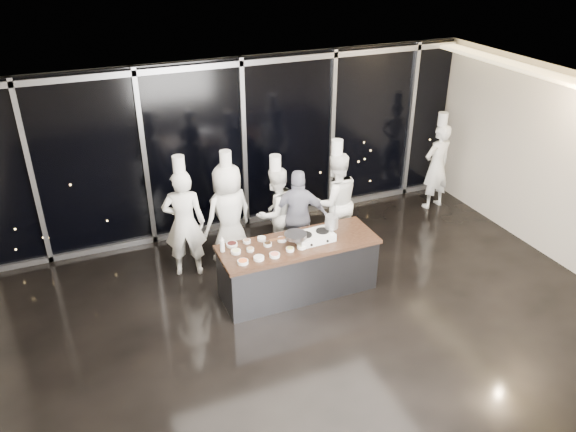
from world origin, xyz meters
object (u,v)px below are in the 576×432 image
chef_right (335,201)px  chef_side (437,166)px  guest (299,217)px  demo_counter (298,267)px  frying_pan (295,235)px  stock_pot (332,222)px  stove (314,237)px  chef_center (276,212)px  chef_left (229,214)px  chef_far_left (184,222)px

chef_right → chef_side: size_ratio=1.02×
guest → demo_counter: bearing=90.0°
demo_counter → chef_right: size_ratio=1.20×
demo_counter → chef_side: (3.79, 1.72, 0.45)m
frying_pan → demo_counter: bearing=27.4°
stock_pot → frying_pan: bearing=-175.1°
stove → chef_center: size_ratio=0.33×
stock_pot → chef_right: 1.20m
chef_left → chef_right: size_ratio=0.99×
frying_pan → stock_pot: bearing=2.7°
chef_right → stock_pot: bearing=62.3°
demo_counter → chef_right: bearing=42.0°
frying_pan → chef_center: bearing=79.2°
chef_left → chef_right: chef_right is taller
chef_right → chef_center: bearing=-8.1°
chef_left → chef_right: (1.85, -0.26, 0.00)m
chef_center → chef_right: (1.04, -0.19, 0.09)m
chef_left → guest: chef_left is taller
stove → frying_pan: frying_pan is taller
chef_left → chef_side: bearing=168.5°
chef_center → chef_right: 1.06m
chef_center → chef_side: chef_side is taller
chef_left → chef_center: chef_left is taller
chef_center → chef_right: chef_right is taller
stock_pot → chef_side: chef_side is taller
stock_pot → chef_side: bearing=27.9°
stove → frying_pan: (-0.33, -0.02, 0.10)m
stove → guest: bearing=78.5°
chef_far_left → chef_center: 1.59m
chef_side → frying_pan: bearing=15.0°
chef_left → demo_counter: bearing=101.6°
demo_counter → chef_right: 1.61m
chef_center → guest: 0.44m
stove → frying_pan: 0.34m
frying_pan → chef_side: size_ratio=0.30×
frying_pan → chef_far_left: size_ratio=0.29×
chef_far_left → chef_center: chef_far_left is taller
frying_pan → chef_left: 1.49m
stove → stock_pot: (0.31, 0.03, 0.18)m
chef_left → chef_center: (0.82, -0.07, -0.09)m
chef_far_left → chef_left: size_ratio=1.03×
guest → chef_right: bearing=-145.2°
demo_counter → chef_center: bearing=84.7°
chef_side → chef_right: bearing=5.0°
chef_far_left → stove: bearing=160.3°
stove → chef_far_left: bearing=141.8°
demo_counter → stove: size_ratio=4.06×
guest → chef_side: bearing=-142.2°
guest → chef_side: chef_side is taller
frying_pan → chef_right: bearing=39.1°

